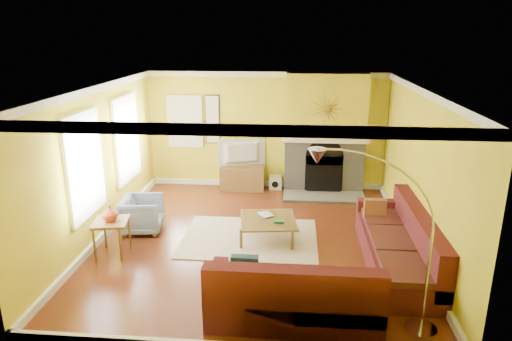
# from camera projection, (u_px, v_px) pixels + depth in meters

# --- Properties ---
(floor) EXTENTS (5.50, 6.00, 0.02)m
(floor) POSITION_uv_depth(u_px,v_px,m) (255.00, 241.00, 8.15)
(floor) COLOR maroon
(floor) RESTS_ON ground
(ceiling) EXTENTS (5.50, 6.00, 0.02)m
(ceiling) POSITION_uv_depth(u_px,v_px,m) (255.00, 87.00, 7.34)
(ceiling) COLOR white
(ceiling) RESTS_ON ground
(wall_back) EXTENTS (5.50, 0.02, 2.70)m
(wall_back) POSITION_uv_depth(u_px,v_px,m) (266.00, 131.00, 10.61)
(wall_back) COLOR yellow
(wall_back) RESTS_ON ground
(wall_front) EXTENTS (5.50, 0.02, 2.70)m
(wall_front) POSITION_uv_depth(u_px,v_px,m) (230.00, 249.00, 4.88)
(wall_front) COLOR yellow
(wall_front) RESTS_ON ground
(wall_left) EXTENTS (0.02, 6.00, 2.70)m
(wall_left) POSITION_uv_depth(u_px,v_px,m) (98.00, 164.00, 7.97)
(wall_left) COLOR yellow
(wall_left) RESTS_ON ground
(wall_right) EXTENTS (0.02, 6.00, 2.70)m
(wall_right) POSITION_uv_depth(u_px,v_px,m) (421.00, 172.00, 7.52)
(wall_right) COLOR yellow
(wall_right) RESTS_ON ground
(baseboard) EXTENTS (5.50, 6.00, 0.12)m
(baseboard) POSITION_uv_depth(u_px,v_px,m) (255.00, 237.00, 8.13)
(baseboard) COLOR white
(baseboard) RESTS_ON floor
(crown_molding) EXTENTS (5.50, 6.00, 0.12)m
(crown_molding) POSITION_uv_depth(u_px,v_px,m) (255.00, 92.00, 7.37)
(crown_molding) COLOR white
(crown_molding) RESTS_ON ceiling
(window_left_near) EXTENTS (0.06, 1.22, 1.72)m
(window_left_near) POSITION_uv_depth(u_px,v_px,m) (126.00, 139.00, 9.16)
(window_left_near) COLOR white
(window_left_near) RESTS_ON wall_left
(window_left_far) EXTENTS (0.06, 1.22, 1.72)m
(window_left_far) POSITION_uv_depth(u_px,v_px,m) (84.00, 166.00, 7.35)
(window_left_far) COLOR white
(window_left_far) RESTS_ON wall_left
(window_back) EXTENTS (0.82, 0.06, 1.22)m
(window_back) POSITION_uv_depth(u_px,v_px,m) (185.00, 121.00, 10.66)
(window_back) COLOR white
(window_back) RESTS_ON wall_back
(wall_art) EXTENTS (0.34, 0.04, 1.14)m
(wall_art) POSITION_uv_depth(u_px,v_px,m) (212.00, 119.00, 10.60)
(wall_art) COLOR white
(wall_art) RESTS_ON wall_back
(fireplace) EXTENTS (1.80, 0.40, 2.70)m
(fireplace) POSITION_uv_depth(u_px,v_px,m) (325.00, 134.00, 10.30)
(fireplace) COLOR gray
(fireplace) RESTS_ON floor
(mantel) EXTENTS (1.92, 0.22, 0.08)m
(mantel) POSITION_uv_depth(u_px,v_px,m) (325.00, 140.00, 10.10)
(mantel) COLOR white
(mantel) RESTS_ON fireplace
(hearth) EXTENTS (1.80, 0.70, 0.06)m
(hearth) POSITION_uv_depth(u_px,v_px,m) (324.00, 197.00, 10.17)
(hearth) COLOR gray
(hearth) RESTS_ON floor
(sunburst) EXTENTS (0.70, 0.04, 0.70)m
(sunburst) POSITION_uv_depth(u_px,v_px,m) (327.00, 109.00, 9.90)
(sunburst) COLOR olive
(sunburst) RESTS_ON fireplace
(rug) EXTENTS (2.40, 1.80, 0.02)m
(rug) POSITION_uv_depth(u_px,v_px,m) (250.00, 238.00, 8.22)
(rug) COLOR beige
(rug) RESTS_ON floor
(sectional_sofa) EXTENTS (3.15, 3.40, 0.90)m
(sectional_sofa) POSITION_uv_depth(u_px,v_px,m) (325.00, 245.00, 6.96)
(sectional_sofa) COLOR #5A1D22
(sectional_sofa) RESTS_ON floor
(coffee_table) EXTENTS (1.10, 1.10, 0.38)m
(coffee_table) POSITION_uv_depth(u_px,v_px,m) (268.00, 229.00, 8.16)
(coffee_table) COLOR white
(coffee_table) RESTS_ON floor
(media_console) EXTENTS (1.02, 0.46, 0.56)m
(media_console) POSITION_uv_depth(u_px,v_px,m) (243.00, 178.00, 10.68)
(media_console) COLOR brown
(media_console) RESTS_ON floor
(tv) EXTENTS (1.10, 0.48, 0.64)m
(tv) POSITION_uv_depth(u_px,v_px,m) (242.00, 153.00, 10.50)
(tv) COLOR black
(tv) RESTS_ON media_console
(subwoofer) EXTENTS (0.29, 0.29, 0.29)m
(subwoofer) POSITION_uv_depth(u_px,v_px,m) (275.00, 182.00, 10.77)
(subwoofer) COLOR white
(subwoofer) RESTS_ON floor
(armchair) EXTENTS (0.82, 0.80, 0.66)m
(armchair) POSITION_uv_depth(u_px,v_px,m) (142.00, 214.00, 8.43)
(armchair) COLOR gray
(armchair) RESTS_ON floor
(side_table) EXTENTS (0.63, 0.63, 0.60)m
(side_table) POSITION_uv_depth(u_px,v_px,m) (112.00, 237.00, 7.56)
(side_table) COLOR brown
(side_table) RESTS_ON floor
(vase) EXTENTS (0.32, 0.32, 0.27)m
(vase) POSITION_uv_depth(u_px,v_px,m) (110.00, 213.00, 7.43)
(vase) COLOR #C43F20
(vase) RESTS_ON side_table
(book) EXTENTS (0.33, 0.35, 0.03)m
(book) POSITION_uv_depth(u_px,v_px,m) (260.00, 216.00, 8.20)
(book) COLOR white
(book) RESTS_ON coffee_table
(arc_lamp) EXTENTS (1.46, 0.36, 2.31)m
(arc_lamp) POSITION_uv_depth(u_px,v_px,m) (376.00, 245.00, 5.39)
(arc_lamp) COLOR silver
(arc_lamp) RESTS_ON floor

